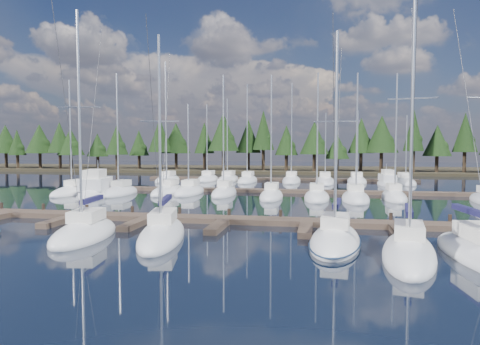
% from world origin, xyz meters
% --- Properties ---
extents(ground, '(260.00, 260.00, 0.00)m').
position_xyz_m(ground, '(0.00, 30.00, 0.00)').
color(ground, black).
rests_on(ground, ground).
extents(far_shore, '(220.00, 30.00, 0.60)m').
position_xyz_m(far_shore, '(0.00, 90.00, 0.30)').
color(far_shore, '#2E2719').
rests_on(far_shore, ground).
extents(main_dock, '(44.00, 6.13, 0.90)m').
position_xyz_m(main_dock, '(0.00, 17.36, 0.20)').
color(main_dock, '#4C3C2F').
rests_on(main_dock, ground).
extents(back_docks, '(50.00, 21.80, 0.40)m').
position_xyz_m(back_docks, '(0.00, 49.58, 0.20)').
color(back_docks, '#4C3C2F').
rests_on(back_docks, ground).
extents(front_sailboat_2, '(3.94, 7.89, 14.66)m').
position_xyz_m(front_sailboat_2, '(-7.54, 11.04, 0.30)').
color(front_sailboat_2, silver).
rests_on(front_sailboat_2, ground).
extents(front_sailboat_3, '(4.48, 9.64, 13.07)m').
position_xyz_m(front_sailboat_3, '(-2.65, 11.57, 0.28)').
color(front_sailboat_3, silver).
rests_on(front_sailboat_3, ground).
extents(front_sailboat_4, '(3.74, 8.61, 12.87)m').
position_xyz_m(front_sailboat_4, '(7.78, 11.82, 0.28)').
color(front_sailboat_4, silver).
rests_on(front_sailboat_4, ground).
extents(front_sailboat_5, '(4.07, 9.29, 14.60)m').
position_xyz_m(front_sailboat_5, '(11.38, 9.58, 0.30)').
color(front_sailboat_5, silver).
rests_on(front_sailboat_5, ground).
extents(back_sailboat_rows, '(48.84, 33.61, 16.78)m').
position_xyz_m(back_sailboat_rows, '(-0.21, 45.52, 0.27)').
color(back_sailboat_rows, silver).
rests_on(back_sailboat_rows, ground).
extents(motor_yacht_left, '(5.80, 10.70, 5.10)m').
position_xyz_m(motor_yacht_left, '(-18.52, 32.23, 0.55)').
color(motor_yacht_left, silver).
rests_on(motor_yacht_left, ground).
extents(motor_yacht_right, '(2.93, 7.79, 3.82)m').
position_xyz_m(motor_yacht_right, '(16.97, 53.58, 0.43)').
color(motor_yacht_right, silver).
rests_on(motor_yacht_right, ground).
extents(tree_line, '(185.39, 11.76, 13.21)m').
position_xyz_m(tree_line, '(2.53, 80.19, 7.44)').
color(tree_line, black).
rests_on(tree_line, far_shore).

